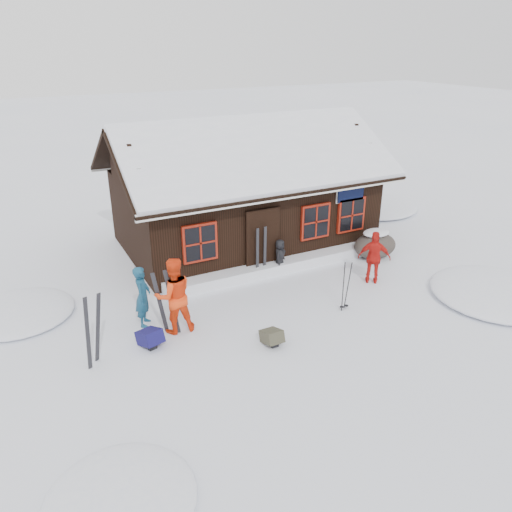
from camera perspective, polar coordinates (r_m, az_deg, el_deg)
The scene contains 15 objects.
ground at distance 13.23m, azimuth 2.20°, elevation -6.62°, with size 120.00×120.00×0.00m, color white.
mountain_hut at distance 17.31m, azimuth -1.47°, elevation 6.52°, with size 8.90×6.09×4.42m.
snow_drift at distance 15.55m, azimuth 2.98°, elevation -1.07°, with size 7.60×0.60×0.35m, color white.
snow_mounds at distance 15.40m, azimuth 4.17°, elevation -2.09°, with size 20.60×13.20×0.48m.
skier_teal at distance 12.71m, azimuth -12.82°, elevation -4.50°, with size 0.58×0.38×1.59m, color navy.
skier_orange_left at distance 12.21m, azimuth -9.38°, elevation -4.49°, with size 0.94×0.74×1.94m, color #F93E11.
skier_orange_right at distance 14.93m, azimuth 13.36°, elevation -0.18°, with size 0.94×0.39×1.60m, color red.
skier_crouched at distance 15.31m, azimuth 2.74°, elevation 0.00°, with size 0.52×0.34×1.07m, color black.
boulder at distance 16.86m, azimuth 13.44°, elevation 1.27°, with size 1.48×1.11×0.86m.
ski_pair_left at distance 11.55m, azimuth -18.15°, elevation -8.18°, with size 0.52×0.32×1.70m.
ski_pair_mid at distance 12.24m, azimuth -10.23°, elevation -5.33°, with size 0.59×0.25×1.72m.
ski_pair_right at distance 14.93m, azimuth 0.60°, elevation 0.35°, with size 0.37×0.07×1.63m.
ski_poles at distance 13.35m, azimuth 10.20°, elevation -3.49°, with size 0.25×0.12×1.40m.
backpack_blue at distance 12.13m, azimuth -12.00°, elevation -9.35°, with size 0.45×0.60×0.33m, color #14114C.
backpack_olive at distance 11.94m, azimuth 1.81°, elevation -9.45°, with size 0.41×0.54×0.29m, color #3F3D2D.
Camera 1 is at (-5.69, -9.92, 6.65)m, focal length 35.00 mm.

